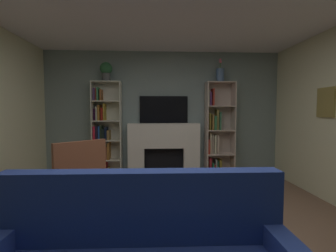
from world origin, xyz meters
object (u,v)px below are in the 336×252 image
vase_with_flowers (220,75)px  armchair (73,178)px  tv (164,110)px  potted_plant (106,70)px  bookshelf_left (104,135)px  bookshelf_right (216,135)px  fireplace (164,149)px

vase_with_flowers → armchair: 3.34m
tv → potted_plant: 1.37m
armchair → bookshelf_left: bearing=88.9°
bookshelf_right → vase_with_flowers: size_ratio=4.15×
fireplace → potted_plant: bearing=-178.4°
fireplace → bookshelf_right: 1.11m
potted_plant → armchair: size_ratio=0.37×
tv → bookshelf_right: size_ratio=0.50×
tv → bookshelf_right: 1.19m
fireplace → bookshelf_left: bearing=179.5°
tv → armchair: bearing=-123.1°
bookshelf_right → vase_with_flowers: vase_with_flowers is taller
fireplace → potted_plant: size_ratio=4.17×
fireplace → tv: 0.80m
tv → vase_with_flowers: 1.34m
potted_plant → armchair: (-0.09, -1.76, -1.64)m
bookshelf_right → potted_plant: (-2.21, -0.03, 1.27)m
fireplace → tv: tv is taller
tv → vase_with_flowers: (1.13, -0.12, 0.70)m
bookshelf_left → vase_with_flowers: vase_with_flowers is taller
tv → armchair: (-1.23, -1.88, -0.87)m
armchair → vase_with_flowers: bearing=36.8°
vase_with_flowers → fireplace: bearing=178.4°
fireplace → armchair: (-1.23, -1.80, -0.08)m
potted_plant → armchair: potted_plant is taller
bookshelf_left → armchair: 1.84m
bookshelf_right → fireplace: bearing=179.8°
tv → armchair: tv is taller
bookshelf_left → vase_with_flowers: (2.33, -0.04, 1.20)m
tv → bookshelf_left: bearing=-176.3°
bookshelf_left → vase_with_flowers: size_ratio=4.15×
bookshelf_left → tv: bearing=3.7°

